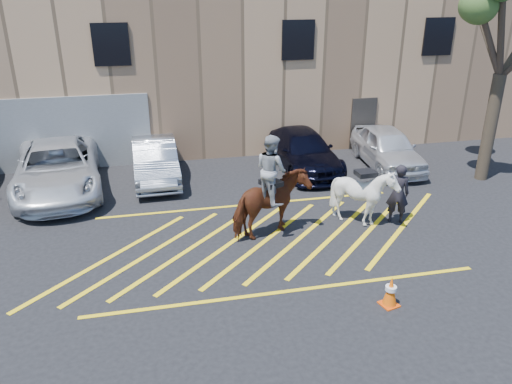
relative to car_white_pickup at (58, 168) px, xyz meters
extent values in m
plane|color=black|center=(6.08, -4.79, -0.82)|extent=(90.00, 90.00, 0.00)
imported|color=silver|center=(0.00, 0.00, 0.00)|extent=(3.33, 6.17, 1.64)
imported|color=#969AA4|center=(3.28, 0.40, -0.10)|extent=(1.65, 4.42, 1.44)
imported|color=black|center=(8.86, 0.34, -0.11)|extent=(2.20, 4.99, 1.43)
imported|color=silver|center=(12.11, -0.14, -0.06)|extent=(2.11, 4.57, 1.52)
imported|color=black|center=(10.21, -4.71, 0.09)|extent=(0.78, 0.65, 1.82)
cube|color=tan|center=(6.08, 7.21, 2.68)|extent=(32.00, 10.00, 7.00)
cube|color=black|center=(2.08, 2.17, 3.78)|extent=(1.30, 0.08, 1.50)
cube|color=black|center=(9.08, 2.17, 3.78)|extent=(1.30, 0.08, 1.50)
cube|color=black|center=(15.08, 2.17, 3.78)|extent=(1.30, 0.08, 1.50)
cube|color=#38332D|center=(12.08, 2.17, 0.28)|extent=(1.10, 0.08, 2.20)
cube|color=yellow|center=(1.88, -5.09, -0.82)|extent=(4.20, 4.20, 0.01)
cube|color=yellow|center=(2.93, -5.09, -0.82)|extent=(4.20, 4.20, 0.01)
cube|color=yellow|center=(3.98, -5.09, -0.82)|extent=(4.20, 4.20, 0.01)
cube|color=yellow|center=(5.03, -5.09, -0.82)|extent=(4.20, 4.20, 0.01)
cube|color=yellow|center=(6.08, -5.09, -0.82)|extent=(4.20, 4.20, 0.01)
cube|color=yellow|center=(7.13, -5.09, -0.82)|extent=(4.20, 4.20, 0.01)
cube|color=yellow|center=(8.18, -5.09, -0.82)|extent=(4.20, 4.20, 0.01)
cube|color=yellow|center=(9.23, -5.09, -0.82)|extent=(4.20, 4.20, 0.01)
cube|color=yellow|center=(10.28, -5.09, -0.82)|extent=(4.20, 4.20, 0.01)
cube|color=yellow|center=(6.08, -2.59, -0.82)|extent=(9.50, 0.12, 0.01)
cube|color=yellow|center=(6.08, -7.59, -0.82)|extent=(9.50, 0.12, 0.01)
imported|color=#5D3016|center=(6.32, -4.76, 0.13)|extent=(2.47, 1.86, 1.90)
imported|color=gray|center=(6.32, -4.76, 1.18)|extent=(1.05, 1.16, 1.93)
cube|color=black|center=(6.32, -4.76, 0.79)|extent=(0.65, 0.70, 0.14)
imported|color=silver|center=(9.16, -4.64, 0.08)|extent=(1.56, 1.73, 1.81)
cube|color=black|center=(9.16, -4.64, 0.79)|extent=(0.59, 0.49, 0.14)
cube|color=#DC4208|center=(8.12, -8.59, -0.81)|extent=(0.46, 0.46, 0.03)
cone|color=#F85D0A|center=(8.12, -8.59, -0.44)|extent=(0.32, 0.32, 0.70)
cylinder|color=white|center=(8.12, -8.59, -0.38)|extent=(0.25, 0.25, 0.10)
cylinder|color=#433629|center=(14.95, -2.11, 1.08)|extent=(0.44, 0.44, 3.80)
cylinder|color=#483C2C|center=(14.88, -1.25, 3.98)|extent=(0.33, 1.88, 2.34)
cylinder|color=#47362B|center=(14.34, -2.11, 4.03)|extent=(1.40, 0.20, 2.39)
cylinder|color=#443229|center=(14.48, -2.39, 4.38)|extent=(1.16, 0.77, 3.11)
sphere|color=#4B692D|center=(14.80, -0.39, 5.08)|extent=(1.20, 1.20, 1.20)
sphere|color=#42652B|center=(13.73, -2.11, 5.17)|extent=(1.20, 1.20, 1.20)
camera|label=1|loc=(3.21, -17.05, 5.89)|focal=35.00mm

